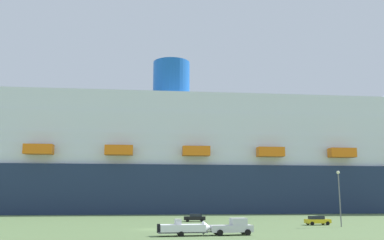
% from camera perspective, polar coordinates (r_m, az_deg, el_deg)
% --- Properties ---
extents(ground_plane, '(600.00, 600.00, 0.00)m').
position_cam_1_polar(ground_plane, '(97.72, -4.06, -13.23)').
color(ground_plane, '#567042').
extents(cruise_ship, '(233.49, 55.21, 58.96)m').
position_cam_1_polar(cruise_ship, '(146.40, 8.68, -6.15)').
color(cruise_ship, '#1E2D4C').
rests_on(cruise_ship, ground_plane).
extents(pickup_truck, '(5.86, 3.02, 2.20)m').
position_cam_1_polar(pickup_truck, '(58.02, 5.56, -14.18)').
color(pickup_truck, silver).
rests_on(pickup_truck, ground_plane).
extents(small_boat_on_trailer, '(8.11, 3.02, 2.15)m').
position_cam_1_polar(small_boat_on_trailer, '(56.66, -0.59, -14.40)').
color(small_boat_on_trailer, '#595960').
rests_on(small_boat_on_trailer, ground_plane).
extents(street_lamp, '(0.56, 0.56, 9.42)m').
position_cam_1_polar(street_lamp, '(77.56, 19.26, -9.02)').
color(street_lamp, slate).
rests_on(street_lamp, ground_plane).
extents(parked_car_black_coupe, '(4.46, 2.24, 1.58)m').
position_cam_1_polar(parked_car_black_coupe, '(88.48, 0.41, -13.02)').
color(parked_car_black_coupe, black).
rests_on(parked_car_black_coupe, ground_plane).
extents(parked_car_yellow_taxi, '(4.69, 2.54, 1.58)m').
position_cam_1_polar(parked_car_yellow_taxi, '(81.20, 16.55, -12.85)').
color(parked_car_yellow_taxi, yellow).
rests_on(parked_car_yellow_taxi, ground_plane).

